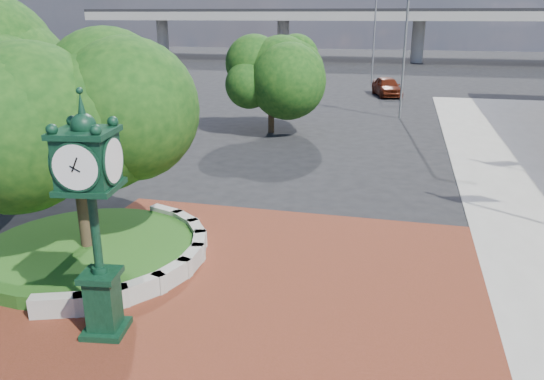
{
  "coord_description": "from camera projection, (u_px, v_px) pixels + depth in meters",
  "views": [
    {
      "loc": [
        3.54,
        -12.35,
        6.73
      ],
      "look_at": [
        0.12,
        1.5,
        1.99
      ],
      "focal_mm": 35.0,
      "sensor_mm": 36.0,
      "label": 1
    }
  ],
  "objects": [
    {
      "name": "grass_bed",
      "position": [
        89.0,
        251.0,
        15.37
      ],
      "size": [
        6.1,
        6.1,
        0.4
      ],
      "primitive_type": "cylinder",
      "color": "#184413",
      "rests_on": "ground"
    },
    {
      "name": "street_lamp_far",
      "position": [
        377.0,
        30.0,
        52.66
      ],
      "size": [
        2.01,
        0.27,
        8.96
      ],
      "color": "slate",
      "rests_on": "ground"
    },
    {
      "name": "plaza",
      "position": [
        244.0,
        294.0,
        13.37
      ],
      "size": [
        12.0,
        12.0,
        0.04
      ],
      "primitive_type": "cube",
      "color": "maroon",
      "rests_on": "ground"
    },
    {
      "name": "planter_wall",
      "position": [
        161.0,
        257.0,
        14.83
      ],
      "size": [
        2.96,
        6.77,
        0.54
      ],
      "color": "#9E9B93",
      "rests_on": "ground"
    },
    {
      "name": "parked_car",
      "position": [
        387.0,
        86.0,
        45.76
      ],
      "size": [
        3.17,
        5.12,
        1.63
      ],
      "primitive_type": "imported",
      "rotation": [
        0.0,
        0.0,
        0.28
      ],
      "color": "#541A0C",
      "rests_on": "ground"
    },
    {
      "name": "tree_planter",
      "position": [
        74.0,
        132.0,
        14.26
      ],
      "size": [
        5.2,
        5.2,
        6.33
      ],
      "color": "#38281C",
      "rests_on": "ground"
    },
    {
      "name": "street_lamp_near",
      "position": [
        408.0,
        40.0,
        34.34
      ],
      "size": [
        1.84,
        0.98,
        8.75
      ],
      "color": "slate",
      "rests_on": "ground"
    },
    {
      "name": "post_clock",
      "position": [
        93.0,
        210.0,
        10.84
      ],
      "size": [
        1.24,
        1.24,
        5.33
      ],
      "color": "black",
      "rests_on": "ground"
    },
    {
      "name": "tree_street",
      "position": [
        271.0,
        78.0,
        30.78
      ],
      "size": [
        4.4,
        4.4,
        5.45
      ],
      "color": "#38281C",
      "rests_on": "ground"
    },
    {
      "name": "ground",
      "position": [
        254.0,
        277.0,
        14.3
      ],
      "size": [
        200.0,
        200.0,
        0.0
      ],
      "primitive_type": "plane",
      "color": "black",
      "rests_on": "ground"
    },
    {
      "name": "overpass",
      "position": [
        383.0,
        16.0,
        76.79
      ],
      "size": [
        90.0,
        12.0,
        7.5
      ],
      "color": "#9E9B93",
      "rests_on": "ground"
    }
  ]
}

